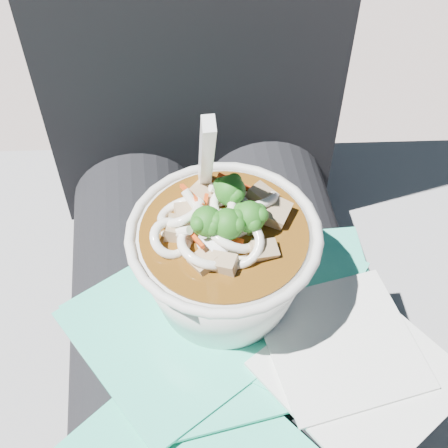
{
  "coord_description": "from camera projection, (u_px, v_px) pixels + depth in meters",
  "views": [
    {
      "loc": [
        -0.04,
        -0.32,
        1.1
      ],
      "look_at": [
        0.0,
        0.01,
        0.71
      ],
      "focal_mm": 50.0,
      "sensor_mm": 36.0,
      "label": 1
    }
  ],
  "objects": [
    {
      "name": "napkins",
      "position": [
        353.0,
        362.0,
        0.54
      ],
      "size": [
        0.2,
        0.2,
        0.01
      ],
      "color": "silver",
      "rests_on": "plastic_bag"
    },
    {
      "name": "udon_bowl",
      "position": [
        224.0,
        255.0,
        0.55
      ],
      "size": [
        0.18,
        0.18,
        0.21
      ],
      "color": "silver",
      "rests_on": "plastic_bag"
    },
    {
      "name": "plastic_bag",
      "position": [
        215.0,
        326.0,
        0.58
      ],
      "size": [
        0.31,
        0.39,
        0.02
      ],
      "color": "#2FC6A2",
      "rests_on": "lap"
    },
    {
      "name": "stone_ledge",
      "position": [
        211.0,
        356.0,
        0.98
      ],
      "size": [
        1.04,
        0.59,
        0.43
      ],
      "primitive_type": "cube",
      "rotation": [
        0.0,
        0.0,
        -0.09
      ],
      "color": "slate",
      "rests_on": "ground"
    },
    {
      "name": "lap",
      "position": [
        223.0,
        350.0,
        0.66
      ],
      "size": [
        0.32,
        0.48,
        0.16
      ],
      "color": "black",
      "rests_on": "stone_ledge"
    },
    {
      "name": "person_body",
      "position": [
        212.0,
        264.0,
        0.7
      ],
      "size": [
        0.34,
        0.94,
        0.98
      ],
      "color": "black",
      "rests_on": "ground"
    }
  ]
}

